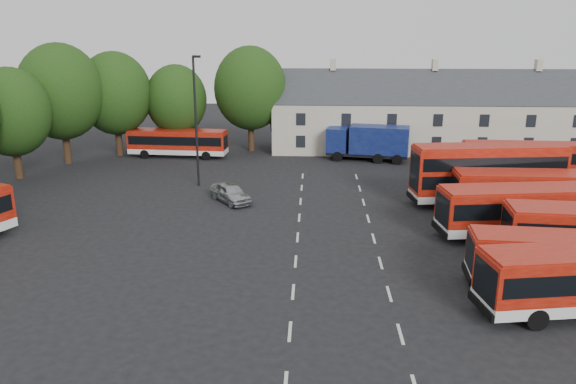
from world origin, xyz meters
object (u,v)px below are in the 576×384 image
Objects in this scene: bus_dd_south at (488,171)px; silver_car at (231,193)px; lamppost at (196,118)px; box_truck at (369,141)px.

bus_dd_south is 2.67× the size of silver_car.
silver_car is at bearing -53.48° from lamppost.
box_truck is 19.27m from lamppost.
lamppost is (-23.45, 4.45, 3.25)m from bus_dd_south.
lamppost is at bearing 89.32° from silver_car.
bus_dd_south is at bearing -51.40° from box_truck.
bus_dd_south is 24.08m from lamppost.
bus_dd_south is 1.36× the size of box_truck.
silver_car is (-12.22, -15.16, -1.29)m from box_truck.
box_truck is 0.78× the size of lamppost.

